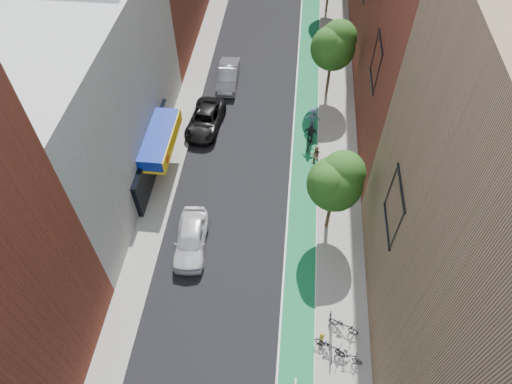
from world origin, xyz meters
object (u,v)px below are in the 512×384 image
(cyclist_lane_far, at_px, (313,120))
(parked_car_white, at_px, (191,239))
(cyclist_lane_mid, at_px, (310,138))
(cyclist_lane_near, at_px, (315,158))
(fire_hydrant, at_px, (322,336))
(parked_car_silver, at_px, (228,76))
(parked_car_black, at_px, (205,120))

(cyclist_lane_far, bearing_deg, parked_car_white, 58.14)
(cyclist_lane_mid, bearing_deg, parked_car_white, 65.97)
(cyclist_lane_near, xyz_separation_m, fire_hydrant, (0.60, -13.34, -0.27))
(parked_car_silver, height_order, cyclist_lane_mid, cyclist_lane_mid)
(parked_car_white, height_order, parked_car_silver, parked_car_white)
(parked_car_white, distance_m, cyclist_lane_far, 14.01)
(parked_car_silver, xyz_separation_m, fire_hydrant, (8.30, -22.67, -0.25))
(cyclist_lane_far, bearing_deg, cyclist_lane_mid, 86.10)
(parked_car_white, bearing_deg, fire_hydrant, -37.47)
(parked_car_white, xyz_separation_m, cyclist_lane_far, (7.44, 11.86, 0.21))
(parked_car_silver, bearing_deg, parked_car_black, -101.22)
(parked_car_black, bearing_deg, fire_hydrant, -56.18)
(parked_car_black, bearing_deg, cyclist_lane_far, 8.30)
(cyclist_lane_far, bearing_deg, cyclist_lane_near, 93.92)
(parked_car_white, relative_size, parked_car_black, 0.91)
(fire_hydrant, bearing_deg, cyclist_lane_mid, 93.67)
(parked_car_white, distance_m, parked_car_silver, 17.19)
(parked_car_silver, distance_m, cyclist_lane_near, 12.10)
(parked_car_white, distance_m, fire_hydrant, 9.95)
(cyclist_lane_mid, distance_m, fire_hydrant, 15.50)
(parked_car_silver, bearing_deg, cyclist_lane_mid, -45.82)
(parked_car_black, xyz_separation_m, fire_hydrant, (9.33, -16.83, -0.19))
(cyclist_lane_mid, height_order, fire_hydrant, cyclist_lane_mid)
(cyclist_lane_mid, bearing_deg, parked_car_black, 2.90)
(parked_car_black, xyz_separation_m, parked_car_silver, (1.03, 5.84, 0.06))
(cyclist_lane_near, height_order, cyclist_lane_mid, cyclist_lane_mid)
(parked_car_white, relative_size, fire_hydrant, 6.50)
(cyclist_lane_far, bearing_deg, parked_car_silver, -35.34)
(cyclist_lane_mid, height_order, cyclist_lane_far, cyclist_lane_far)
(parked_car_white, xyz_separation_m, parked_car_silver, (0.00, 17.19, -0.02))
(parked_car_silver, distance_m, cyclist_lane_far, 9.16)
(cyclist_lane_mid, relative_size, cyclist_lane_far, 0.99)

